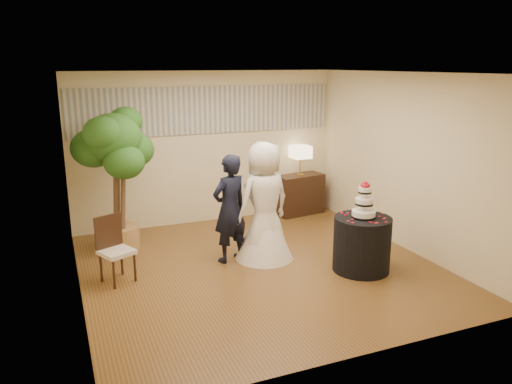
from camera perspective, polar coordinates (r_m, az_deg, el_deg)
name	(u,v)px	position (r m, az deg, el deg)	size (l,w,h in m)	color
floor	(260,268)	(7.44, 0.47, -8.65)	(5.00, 5.00, 0.00)	brown
ceiling	(260,73)	(6.84, 0.51, 13.46)	(5.00, 5.00, 0.00)	white
wall_back	(208,148)	(9.32, -5.51, 5.02)	(5.00, 0.06, 2.80)	beige
wall_front	(362,228)	(4.88, 11.98, -4.02)	(5.00, 0.06, 2.80)	beige
wall_left	(72,192)	(6.49, -20.32, -0.01)	(0.06, 5.00, 2.80)	beige
wall_right	(405,162)	(8.29, 16.66, 3.29)	(0.06, 5.00, 2.80)	beige
mural_border	(207,110)	(9.21, -5.58, 9.30)	(4.90, 0.02, 0.85)	#A6A398
groom	(230,209)	(7.45, -3.02, -1.91)	(0.60, 0.39, 1.64)	black
bride	(264,201)	(7.52, 0.97, -1.07)	(0.90, 0.90, 1.82)	white
cake_table	(362,244)	(7.38, 12.01, -5.84)	(0.82, 0.82, 0.80)	black
wedding_cake	(364,200)	(7.18, 12.28, -0.85)	(0.34, 0.34, 0.53)	white
console	(300,194)	(9.95, 5.00, -0.27)	(0.95, 0.42, 0.79)	black
table_lamp	(300,160)	(9.80, 5.09, 3.61)	(0.35, 0.35, 0.58)	beige
ficus_tree	(116,180)	(8.07, -15.72, 1.32)	(1.10, 1.10, 2.32)	#27581B
side_chair	(117,250)	(7.08, -15.64, -6.41)	(0.42, 0.44, 0.92)	black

